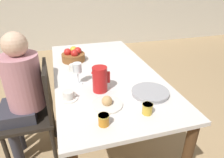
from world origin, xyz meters
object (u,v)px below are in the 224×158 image
(chair_person_side, at_px, (36,111))
(fruit_bowl, at_px, (73,56))
(serving_tray, at_px, (150,93))
(red_pitcher, at_px, (100,79))
(wine_glass_water, at_px, (77,69))
(teacup_across, at_px, (73,68))
(bread_plate, at_px, (107,103))
(teacup_near_person, at_px, (69,96))
(jam_jar_amber, at_px, (104,119))
(person_seated, at_px, (21,90))
(jam_jar_red, at_px, (147,108))

(chair_person_side, bearing_deg, fruit_bowl, -45.05)
(chair_person_side, bearing_deg, serving_tray, -115.95)
(red_pitcher, height_order, wine_glass_water, red_pitcher)
(teacup_across, relative_size, serving_tray, 0.46)
(teacup_across, bearing_deg, fruit_bowl, 83.04)
(red_pitcher, distance_m, bread_plate, 0.22)
(chair_person_side, relative_size, teacup_across, 7.12)
(bread_plate, bearing_deg, teacup_across, 104.23)
(serving_tray, bearing_deg, teacup_near_person, 170.26)
(teacup_near_person, relative_size, jam_jar_amber, 1.82)
(red_pitcher, relative_size, teacup_near_person, 1.52)
(red_pitcher, bearing_deg, chair_person_side, 153.09)
(person_seated, relative_size, serving_tray, 4.31)
(bread_plate, xyz_separation_m, jam_jar_amber, (-0.07, -0.18, 0.02))
(serving_tray, relative_size, fruit_bowl, 1.17)
(jam_jar_amber, xyz_separation_m, jam_jar_red, (0.29, 0.03, 0.00))
(teacup_near_person, relative_size, teacup_across, 1.00)
(person_seated, xyz_separation_m, red_pitcher, (0.61, -0.29, 0.16))
(wine_glass_water, height_order, teacup_across, wine_glass_water)
(person_seated, relative_size, wine_glass_water, 6.64)
(red_pitcher, distance_m, wine_glass_water, 0.22)
(jam_jar_amber, distance_m, jam_jar_red, 0.29)
(red_pitcher, height_order, jam_jar_amber, red_pitcher)
(serving_tray, height_order, jam_jar_red, jam_jar_red)
(person_seated, distance_m, teacup_across, 0.48)
(person_seated, height_order, serving_tray, person_seated)
(jam_jar_amber, bearing_deg, teacup_across, 96.31)
(fruit_bowl, bearing_deg, jam_jar_amber, -86.82)
(person_seated, distance_m, red_pitcher, 0.69)
(teacup_near_person, height_order, teacup_across, same)
(wine_glass_water, xyz_separation_m, jam_jar_red, (0.36, -0.51, -0.09))
(wine_glass_water, height_order, serving_tray, wine_glass_water)
(person_seated, height_order, jam_jar_amber, person_seated)
(teacup_across, bearing_deg, bread_plate, -75.77)
(teacup_near_person, bearing_deg, chair_person_side, 131.38)
(jam_jar_amber, bearing_deg, wine_glass_water, 97.91)
(red_pitcher, relative_size, jam_jar_amber, 2.77)
(jam_jar_red, bearing_deg, jam_jar_amber, -174.16)
(jam_jar_red, bearing_deg, fruit_bowl, 108.85)
(chair_person_side, height_order, wine_glass_water, wine_glass_water)
(red_pitcher, height_order, teacup_near_person, red_pitcher)
(chair_person_side, bearing_deg, teacup_across, -67.97)
(teacup_across, bearing_deg, wine_glass_water, -87.14)
(chair_person_side, bearing_deg, wine_glass_water, -105.83)
(jam_jar_red, xyz_separation_m, fruit_bowl, (-0.35, 1.02, 0.02))
(person_seated, distance_m, jam_jar_red, 1.06)
(chair_person_side, height_order, serving_tray, chair_person_side)
(serving_tray, distance_m, fruit_bowl, 0.94)
(jam_jar_red, bearing_deg, teacup_across, 116.11)
(jam_jar_red, bearing_deg, chair_person_side, 140.04)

